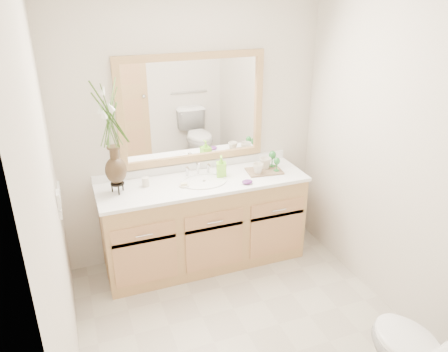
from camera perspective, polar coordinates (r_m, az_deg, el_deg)
name	(u,v)px	position (r m, az deg, el deg)	size (l,w,h in m)	color
floor	(247,333)	(3.50, 3.08, -19.80)	(2.60, 2.60, 0.00)	beige
wall_back	(193,131)	(3.95, -4.12, 5.88)	(2.40, 0.02, 2.40)	beige
wall_front	(388,326)	(1.90, 20.61, -17.87)	(2.40, 0.02, 2.40)	beige
wall_left	(54,223)	(2.61, -21.38, -5.75)	(0.02, 2.60, 2.40)	beige
wall_right	(401,165)	(3.45, 22.17, 1.37)	(0.02, 2.60, 2.40)	beige
vanity	(204,223)	(4.02, -2.60, -6.21)	(1.80, 0.55, 0.80)	tan
counter	(203,182)	(3.83, -2.71, -0.84)	(1.84, 0.57, 0.03)	white
sink	(204,187)	(3.83, -2.62, -1.47)	(0.38, 0.34, 0.23)	white
mirror	(193,109)	(3.87, -4.11, 8.67)	(1.32, 0.04, 0.97)	white
switch_plate	(58,199)	(3.39, -20.81, -2.87)	(0.02, 0.12, 0.12)	white
flower_vase	(111,127)	(3.51, -14.53, 6.26)	(0.20, 0.20, 0.84)	black
tumbler	(146,182)	(3.77, -10.20, -0.76)	(0.06, 0.06, 0.08)	beige
soap_dish	(184,185)	(3.73, -5.24, -1.21)	(0.09, 0.09, 0.03)	beige
soap_bottle	(221,167)	(3.89, -0.38, 1.19)	(0.08, 0.08, 0.17)	#88E536
purple_dish	(247,182)	(3.77, 3.06, -0.76)	(0.09, 0.08, 0.03)	#5C246E
tray	(264,171)	(4.02, 5.28, 0.65)	(0.32, 0.21, 0.02)	brown
mug_left	(258,168)	(3.93, 4.46, 1.06)	(0.10, 0.09, 0.10)	beige
mug_right	(265,163)	(4.04, 5.43, 1.73)	(0.11, 0.10, 0.11)	beige
goblet_front	(277,162)	(3.98, 6.92, 1.84)	(0.06, 0.06, 0.13)	#27772F
goblet_back	(272,156)	(4.08, 6.34, 2.63)	(0.07, 0.07, 0.15)	#27772F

